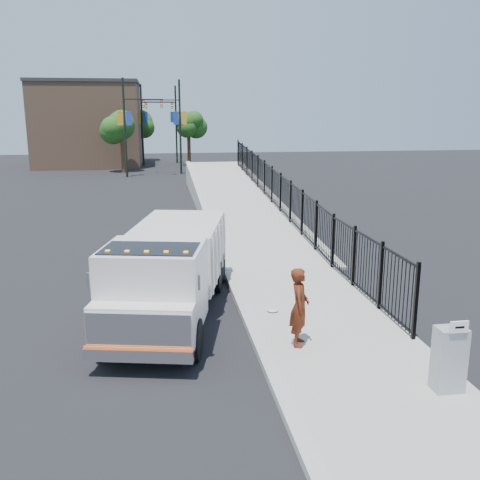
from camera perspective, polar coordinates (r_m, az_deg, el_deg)
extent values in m
plane|color=black|center=(13.97, 0.84, -8.54)|extent=(120.00, 120.00, 0.00)
cube|color=#9E998E|center=(12.62, 11.18, -11.00)|extent=(3.55, 12.00, 0.12)
cube|color=#ADAAA3|center=(12.13, 2.40, -11.68)|extent=(0.30, 12.00, 0.16)
cube|color=#9E998E|center=(29.56, -0.14, 3.22)|extent=(3.95, 24.06, 3.19)
cube|color=black|center=(25.79, 4.31, 3.72)|extent=(0.10, 28.00, 1.80)
cube|color=black|center=(14.43, -7.18, -5.76)|extent=(2.23, 6.35, 0.20)
cube|color=silver|center=(12.17, -9.16, -4.90)|extent=(2.55, 2.45, 1.85)
cube|color=silver|center=(11.27, -10.36, -8.97)|extent=(2.26, 1.09, 0.93)
cube|color=silver|center=(10.97, -10.79, -9.64)|extent=(2.10, 0.52, 0.79)
cube|color=silver|center=(11.09, -10.78, -11.99)|extent=(2.21, 0.63, 0.26)
cube|color=#DC561E|center=(11.03, -10.81, -11.34)|extent=(2.18, 0.51, 0.06)
cube|color=black|center=(11.79, -9.50, -2.69)|extent=(2.24, 1.60, 0.79)
cube|color=silver|center=(15.30, -6.45, -1.01)|extent=(2.99, 4.27, 1.57)
cube|color=silver|center=(11.51, -15.88, -4.14)|extent=(0.07, 0.07, 0.32)
cube|color=silver|center=(10.97, -4.37, -4.52)|extent=(0.07, 0.07, 0.32)
cube|color=orange|center=(11.61, -13.94, -1.17)|extent=(0.11, 0.09, 0.06)
cube|color=orange|center=(11.49, -11.96, -1.22)|extent=(0.11, 0.09, 0.06)
cube|color=orange|center=(11.38, -9.94, -1.26)|extent=(0.11, 0.09, 0.06)
cube|color=orange|center=(11.29, -7.88, -1.30)|extent=(0.11, 0.09, 0.06)
cube|color=orange|center=(11.22, -5.80, -1.34)|extent=(0.11, 0.09, 0.06)
cylinder|color=black|center=(12.18, -14.19, -10.03)|extent=(0.48, 0.97, 0.93)
cylinder|color=black|center=(11.75, -4.97, -10.54)|extent=(0.48, 0.97, 0.93)
cylinder|color=black|center=(16.28, -9.40, -3.78)|extent=(0.48, 0.97, 0.93)
cylinder|color=black|center=(15.96, -2.57, -3.95)|extent=(0.48, 0.97, 0.93)
cylinder|color=black|center=(17.23, -8.66, -2.78)|extent=(0.48, 0.97, 0.93)
cylinder|color=black|center=(16.93, -2.21, -2.93)|extent=(0.48, 0.97, 0.93)
imported|color=#551F0D|center=(12.05, 6.36, -7.10)|extent=(0.61, 0.75, 1.79)
cube|color=gray|center=(10.93, 21.40, -11.75)|extent=(0.55, 0.40, 1.25)
cube|color=white|center=(10.47, 22.34, -8.57)|extent=(0.35, 0.04, 0.22)
ellipsoid|color=silver|center=(14.23, 3.49, -7.46)|extent=(0.31, 0.31, 0.08)
cylinder|color=black|center=(45.68, -12.18, 11.57)|extent=(0.18, 0.18, 8.00)
cube|color=black|center=(45.61, -10.25, 14.55)|extent=(3.20, 0.08, 0.08)
cube|color=black|center=(45.59, -8.37, 14.17)|extent=(0.18, 0.22, 0.60)
cube|color=#2138A5|center=(45.65, -11.78, 12.59)|extent=(0.45, 0.04, 1.10)
cube|color=orange|center=(45.69, -12.68, 12.55)|extent=(0.45, 0.04, 1.10)
cylinder|color=black|center=(47.40, -6.40, 11.84)|extent=(0.18, 0.18, 8.00)
cube|color=black|center=(47.36, -8.47, 14.56)|extent=(3.20, 0.08, 0.08)
cube|color=black|center=(47.37, -10.25, 14.07)|extent=(0.18, 0.22, 0.60)
cube|color=orange|center=(47.40, -5.99, 12.82)|extent=(0.45, 0.04, 1.10)
cube|color=#1B3596|center=(47.38, -6.86, 12.79)|extent=(0.45, 0.04, 1.10)
cylinder|color=black|center=(55.71, -10.39, 11.93)|extent=(0.18, 0.18, 8.00)
cube|color=black|center=(55.68, -8.79, 14.35)|extent=(3.20, 0.08, 0.08)
cube|color=black|center=(55.70, -7.25, 14.04)|extent=(0.18, 0.22, 0.60)
cube|color=navy|center=(55.69, -10.06, 12.76)|extent=(0.45, 0.04, 1.10)
cube|color=orange|center=(55.71, -10.79, 12.73)|extent=(0.45, 0.04, 1.10)
cylinder|color=black|center=(58.07, -6.82, 12.10)|extent=(0.18, 0.18, 8.00)
cube|color=black|center=(58.04, -8.52, 14.32)|extent=(3.20, 0.08, 0.08)
cube|color=black|center=(58.04, -9.97, 13.92)|extent=(0.18, 0.22, 0.60)
cube|color=#D95C08|center=(58.07, -6.49, 12.90)|extent=(0.45, 0.04, 1.10)
cube|color=navy|center=(58.05, -7.20, 12.88)|extent=(0.45, 0.04, 1.10)
cylinder|color=#382314|center=(49.42, -12.38, 8.89)|extent=(0.36, 0.36, 3.20)
sphere|color=#194714|center=(49.30, -12.52, 11.67)|extent=(2.59, 2.59, 2.59)
cylinder|color=#382314|center=(54.96, -5.46, 9.56)|extent=(0.36, 0.36, 3.20)
sphere|color=#194714|center=(54.86, -5.51, 12.06)|extent=(2.09, 2.09, 2.09)
cylinder|color=#382314|center=(61.80, -10.46, 9.82)|extent=(0.36, 0.36, 3.20)
sphere|color=#194714|center=(61.71, -10.55, 12.04)|extent=(2.71, 2.71, 2.71)
cube|color=#8C664C|center=(57.21, -15.77, 11.68)|extent=(10.00, 10.00, 8.00)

